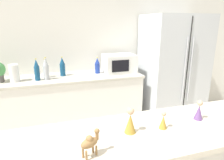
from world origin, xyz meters
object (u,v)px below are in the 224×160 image
object	(u,v)px
refrigerator	(172,70)
wise_man_figurine_blue	(130,122)
wise_man_figurine_purple	(199,111)
back_bottle_1	(45,68)
microwave	(119,63)
wise_man_figurine_crimson	(163,121)
back_bottle_4	(97,66)
paper_towel_roll	(14,73)
back_bottle_3	(62,67)
back_bottle_0	(46,69)
camel_figurine	(90,142)
back_bottle_2	(37,70)

from	to	relation	value
refrigerator	wise_man_figurine_blue	size ratio (longest dim) A/B	10.79
refrigerator	wise_man_figurine_purple	size ratio (longest dim) A/B	12.70
back_bottle_1	microwave	bearing A→B (deg)	-1.47
wise_man_figurine_crimson	back_bottle_1	bearing A→B (deg)	110.64
back_bottle_4	wise_man_figurine_purple	distance (m)	1.93
paper_towel_roll	wise_man_figurine_crimson	world-z (taller)	paper_towel_roll
wise_man_figurine_crimson	microwave	bearing A→B (deg)	78.96
refrigerator	back_bottle_3	distance (m)	1.77
refrigerator	back_bottle_3	bearing A→B (deg)	175.18
back_bottle_0	paper_towel_roll	bearing A→B (deg)	177.14
microwave	back_bottle_3	distance (m)	0.86
back_bottle_4	refrigerator	bearing A→B (deg)	-6.92
back_bottle_4	wise_man_figurine_crimson	size ratio (longest dim) A/B	2.13
paper_towel_roll	camel_figurine	xyz separation A→B (m)	(0.63, -1.95, 0.07)
refrigerator	back_bottle_0	size ratio (longest dim) A/B	5.72
back_bottle_2	wise_man_figurine_purple	world-z (taller)	back_bottle_2
refrigerator	back_bottle_4	world-z (taller)	refrigerator
back_bottle_3	camel_figurine	distance (m)	2.08
refrigerator	wise_man_figurine_purple	xyz separation A→B (m)	(-0.97, -1.76, 0.17)
camel_figurine	wise_man_figurine_purple	bearing A→B (deg)	12.09
microwave	camel_figurine	bearing A→B (deg)	-112.99
wise_man_figurine_blue	wise_man_figurine_purple	distance (m)	0.52
refrigerator	paper_towel_roll	distance (m)	2.39
wise_man_figurine_crimson	back_bottle_4	bearing A→B (deg)	89.08
refrigerator	microwave	bearing A→B (deg)	173.18
back_bottle_2	back_bottle_4	size ratio (longest dim) A/B	1.19
back_bottle_1	back_bottle_4	bearing A→B (deg)	1.10
refrigerator	back_bottle_0	world-z (taller)	refrigerator
camel_figurine	back_bottle_4	bearing A→B (deg)	75.86
back_bottle_0	wise_man_figurine_purple	size ratio (longest dim) A/B	2.22
microwave	back_bottle_4	xyz separation A→B (m)	(-0.34, 0.04, -0.02)
refrigerator	microwave	size ratio (longest dim) A/B	3.69
back_bottle_0	back_bottle_1	bearing A→B (deg)	94.95
wise_man_figurine_blue	wise_man_figurine_crimson	bearing A→B (deg)	-4.18
microwave	back_bottle_4	world-z (taller)	microwave
refrigerator	wise_man_figurine_crimson	size ratio (longest dim) A/B	15.12
paper_towel_roll	back_bottle_2	size ratio (longest dim) A/B	0.78
back_bottle_1	back_bottle_4	xyz separation A→B (m)	(0.76, 0.01, -0.01)
back_bottle_0	microwave	bearing A→B (deg)	5.32
back_bottle_0	back_bottle_2	bearing A→B (deg)	-179.62
back_bottle_1	camel_figurine	bearing A→B (deg)	-83.51
paper_towel_roll	microwave	xyz separation A→B (m)	(1.49, 0.08, 0.02)
back_bottle_2	paper_towel_roll	bearing A→B (deg)	175.78
refrigerator	wise_man_figurine_crimson	world-z (taller)	refrigerator
back_bottle_3	wise_man_figurine_blue	world-z (taller)	back_bottle_3
wise_man_figurine_blue	camel_figurine	bearing A→B (deg)	-151.57
microwave	back_bottle_3	xyz separation A→B (m)	(-0.86, 0.04, -0.01)
paper_towel_roll	back_bottle_0	size ratio (longest dim) A/B	0.75
camel_figurine	wise_man_figurine_purple	xyz separation A→B (m)	(0.79, 0.17, -0.02)
refrigerator	back_bottle_3	xyz separation A→B (m)	(-1.76, 0.15, 0.14)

